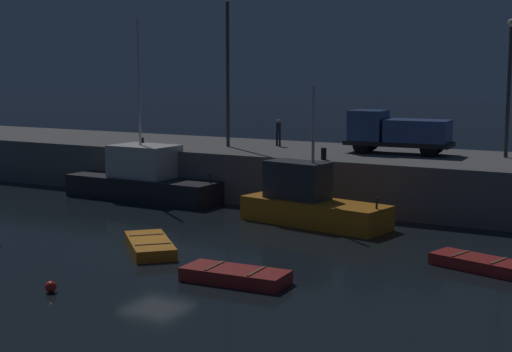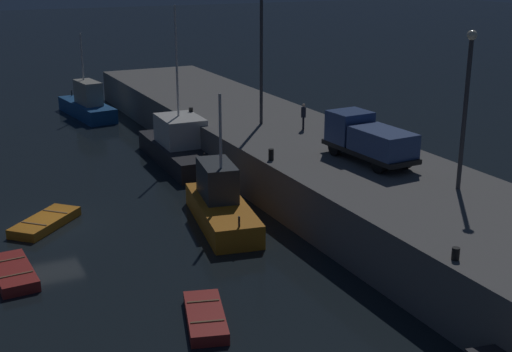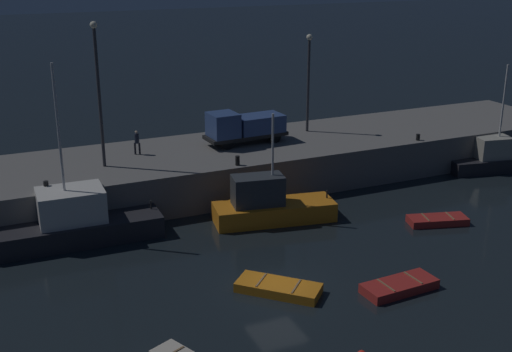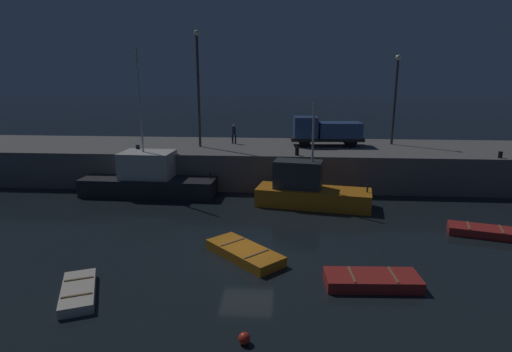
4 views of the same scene
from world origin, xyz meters
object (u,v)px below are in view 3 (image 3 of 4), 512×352
at_px(bollard_west, 418,137).
at_px(dinghy_orange_near, 399,286).
at_px(fishing_boat_blue, 74,222).
at_px(dinghy_red_small, 278,288).
at_px(bollard_central, 237,161).
at_px(fishing_boat_white, 498,158).
at_px(bollard_east, 46,186).
at_px(lamp_post_east, 308,75).
at_px(dockworker, 137,141).
at_px(fishing_trawler_red, 269,205).
at_px(utility_truck, 244,127).
at_px(lamp_post_west, 98,85).
at_px(rowboat_white_mid, 437,220).

bearing_deg(bollard_west, dinghy_orange_near, -129.55).
relative_size(fishing_boat_blue, dinghy_orange_near, 2.64).
relative_size(fishing_boat_blue, dinghy_red_small, 2.53).
bearing_deg(bollard_central, fishing_boat_blue, -173.31).
relative_size(fishing_boat_white, bollard_east, 13.93).
bearing_deg(dinghy_orange_near, fishing_boat_white, 34.72).
relative_size(lamp_post_east, bollard_east, 11.62).
xyz_separation_m(fishing_boat_white, dockworker, (-25.59, 6.05, 2.74)).
relative_size(fishing_trawler_red, utility_truck, 1.29).
distance_m(bollard_west, bollard_east, 25.47).
relative_size(dinghy_orange_near, lamp_post_east, 0.53).
bearing_deg(utility_truck, lamp_post_west, -173.32).
relative_size(dinghy_red_small, dockworker, 2.43).
relative_size(fishing_boat_blue, fishing_boat_white, 1.17).
bearing_deg(fishing_boat_white, bollard_east, 177.93).
distance_m(fishing_trawler_red, fishing_boat_blue, 11.28).
bearing_deg(rowboat_white_mid, bollard_west, 61.34).
bearing_deg(lamp_post_west, fishing_trawler_red, -37.55).
distance_m(lamp_post_west, bollard_east, 7.01).
bearing_deg(rowboat_white_mid, dinghy_red_small, -163.75).
height_order(bollard_west, bollard_central, bollard_central).
bearing_deg(lamp_post_west, bollard_central, -22.90).
distance_m(dinghy_orange_near, dockworker, 20.24).
xyz_separation_m(dinghy_orange_near, dockworker, (-7.85, 18.35, 3.38)).
distance_m(lamp_post_west, bollard_central, 9.60).
xyz_separation_m(fishing_boat_blue, bollard_west, (24.30, 1.28, 1.82)).
height_order(dinghy_red_small, utility_truck, utility_truck).
xyz_separation_m(dinghy_red_small, lamp_post_west, (-5.03, 14.49, 7.58)).
distance_m(dinghy_orange_near, utility_truck, 18.26).
xyz_separation_m(dinghy_red_small, bollard_east, (-8.94, 11.23, 2.76)).
xyz_separation_m(lamp_post_east, dockworker, (-13.06, -0.65, -3.30)).
bearing_deg(lamp_post_east, bollard_west, -42.36).
bearing_deg(bollard_central, dinghy_orange_near, -78.59).
distance_m(fishing_boat_white, lamp_post_east, 15.45).
bearing_deg(lamp_post_east, dockworker, -177.14).
height_order(fishing_boat_white, lamp_post_east, lamp_post_east).
xyz_separation_m(fishing_boat_white, bollard_west, (-6.56, 1.25, 2.04)).
bearing_deg(dinghy_red_small, fishing_trawler_red, 67.57).
height_order(fishing_boat_white, dinghy_orange_near, fishing_boat_white).
xyz_separation_m(fishing_boat_white, rowboat_white_mid, (-10.78, -6.48, -0.65)).
xyz_separation_m(utility_truck, bollard_west, (11.56, -4.34, -0.98)).
relative_size(fishing_boat_blue, lamp_post_west, 1.13).
relative_size(dockworker, bollard_east, 2.64).
relative_size(lamp_post_west, bollard_east, 14.44).
xyz_separation_m(fishing_trawler_red, bollard_east, (-12.27, 3.16, 1.97)).
xyz_separation_m(dinghy_red_small, bollard_west, (16.53, 11.32, 2.68)).
height_order(fishing_boat_blue, bollard_east, fishing_boat_blue).
relative_size(fishing_trawler_red, bollard_east, 12.25).
bearing_deg(lamp_post_west, bollard_west, -8.36).
bearing_deg(bollard_east, lamp_post_east, 15.89).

